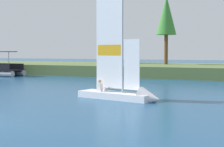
{
  "coord_description": "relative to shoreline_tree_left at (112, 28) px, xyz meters",
  "views": [
    {
      "loc": [
        10.12,
        -9.02,
        2.6
      ],
      "look_at": [
        1.4,
        11.47,
        1.2
      ],
      "focal_mm": 56.31,
      "sensor_mm": 36.0,
      "label": 1
    }
  ],
  "objects": [
    {
      "name": "shore_bank",
      "position": [
        7.27,
        -2.61,
        -4.98
      ],
      "size": [
        80.0,
        12.55,
        1.13
      ],
      "primitive_type": "cube",
      "color": "#5B703D",
      "rests_on": "ground"
    },
    {
      "name": "shoreline_tree_left",
      "position": [
        0.0,
        0.0,
        0.0
      ],
      "size": [
        2.86,
        2.86,
        6.53
      ],
      "color": "brown",
      "rests_on": "shore_bank"
    },
    {
      "name": "shoreline_tree_midleft",
      "position": [
        7.34,
        -1.47,
        1.09
      ],
      "size": [
        2.28,
        2.28,
        7.82
      ],
      "color": "brown",
      "rests_on": "shore_bank"
    },
    {
      "name": "sailboat",
      "position": [
        10.84,
        -23.36,
        -5.08
      ],
      "size": [
        5.08,
        2.29,
        6.33
      ],
      "rotation": [
        0.0,
        0.0,
        -0.22
      ],
      "color": "white",
      "rests_on": "ground"
    }
  ]
}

